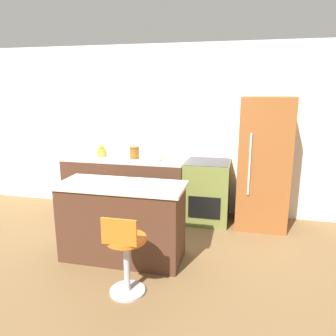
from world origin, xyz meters
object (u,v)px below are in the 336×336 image
Objects in this scene: refrigerator at (263,163)px; kettle at (102,151)px; oven_range at (207,191)px; stool_chair at (125,254)px; mixing_bowl at (156,156)px.

kettle is at bearing -179.95° from refrigerator.
kettle reaches higher than oven_range.
refrigerator is 2.22× the size of stool_chair.
stool_chair is 2.39m from kettle.
oven_range is at bearing -0.06° from mixing_bowl.
oven_range is at bearing -0.03° from kettle.
kettle is at bearing 119.01° from stool_chair.
kettle reaches higher than mixing_bowl.
kettle is 0.81× the size of mixing_bowl.
stool_chair is (-0.54, -2.02, -0.04)m from oven_range.
refrigerator is at bearing 0.05° from kettle.
stool_chair is at bearing -60.99° from kettle.
mixing_bowl is (-1.56, -0.00, 0.03)m from refrigerator.
stool_chair is (-1.32, -2.03, -0.50)m from refrigerator.
stool_chair is 2.11m from mixing_bowl.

